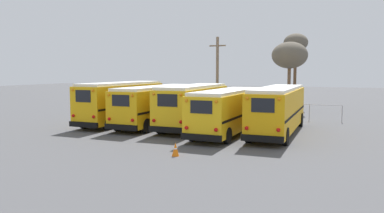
# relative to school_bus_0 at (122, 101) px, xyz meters

# --- Properties ---
(ground_plane) EXTENTS (160.00, 160.00, 0.00)m
(ground_plane) POSITION_rel_school_bus_0_xyz_m (6.27, -1.02, -1.79)
(ground_plane) COLOR #4C4C4F
(school_bus_0) EXTENTS (2.54, 9.83, 3.31)m
(school_bus_0) POSITION_rel_school_bus_0_xyz_m (0.00, 0.00, 0.00)
(school_bus_0) COLOR #EAAA0F
(school_bus_0) RESTS_ON ground
(school_bus_1) EXTENTS (2.62, 10.45, 3.05)m
(school_bus_1) POSITION_rel_school_bus_0_xyz_m (3.14, 0.11, -0.12)
(school_bus_1) COLOR #EAAA0F
(school_bus_1) RESTS_ON ground
(school_bus_2) EXTENTS (2.70, 9.41, 3.17)m
(school_bus_2) POSITION_rel_school_bus_0_xyz_m (6.27, -0.16, -0.07)
(school_bus_2) COLOR yellow
(school_bus_2) RESTS_ON ground
(school_bus_3) EXTENTS (2.72, 9.65, 2.97)m
(school_bus_3) POSITION_rel_school_bus_0_xyz_m (9.41, -1.83, -0.17)
(school_bus_3) COLOR yellow
(school_bus_3) RESTS_ON ground
(school_bus_4) EXTENTS (2.45, 10.66, 3.14)m
(school_bus_4) POSITION_rel_school_bus_0_xyz_m (12.54, -0.51, -0.07)
(school_bus_4) COLOR #E5A00C
(school_bus_4) RESTS_ON ground
(utility_pole) EXTENTS (1.80, 0.31, 7.85)m
(utility_pole) POSITION_rel_school_bus_0_xyz_m (3.93, 12.68, 2.28)
(utility_pole) COLOR #75604C
(utility_pole) RESTS_ON ground
(bare_tree_0) EXTENTS (2.74, 2.74, 8.47)m
(bare_tree_0) POSITION_rel_school_bus_0_xyz_m (11.38, 18.51, 5.45)
(bare_tree_0) COLOR brown
(bare_tree_0) RESTS_ON ground
(bare_tree_1) EXTENTS (3.61, 3.61, 7.17)m
(bare_tree_1) POSITION_rel_school_bus_0_xyz_m (11.40, 13.46, 3.98)
(bare_tree_1) COLOR brown
(bare_tree_1) RESTS_ON ground
(fence_line) EXTENTS (20.60, 0.06, 1.42)m
(fence_line) POSITION_rel_school_bus_0_xyz_m (6.27, 6.93, -0.79)
(fence_line) COLOR #939399
(fence_line) RESTS_ON ground
(traffic_cone) EXTENTS (0.36, 0.36, 0.69)m
(traffic_cone) POSITION_rel_school_bus_0_xyz_m (8.91, -9.21, -1.44)
(traffic_cone) COLOR orange
(traffic_cone) RESTS_ON ground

